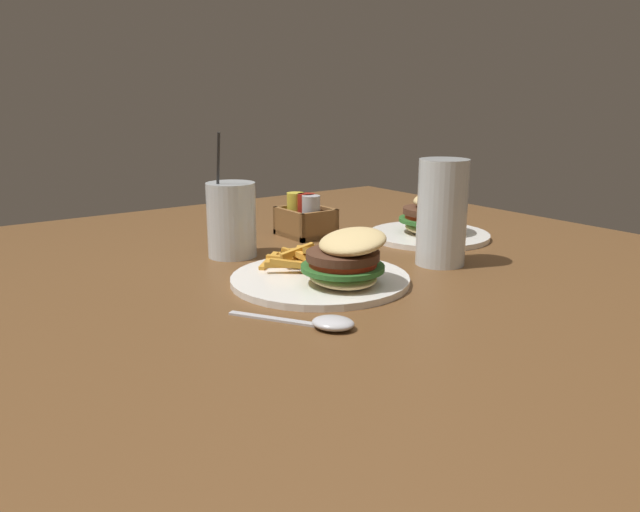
% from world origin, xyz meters
% --- Properties ---
extents(dining_table, '(1.37, 1.32, 0.77)m').
position_xyz_m(dining_table, '(0.00, 0.00, 0.69)').
color(dining_table, brown).
rests_on(dining_table, ground_plane).
extents(meal_plate_near, '(0.27, 0.27, 0.09)m').
position_xyz_m(meal_plate_near, '(0.06, -0.05, 0.80)').
color(meal_plate_near, white).
rests_on(meal_plate_near, dining_table).
extents(beer_glass, '(0.08, 0.08, 0.17)m').
position_xyz_m(beer_glass, '(0.07, 0.17, 0.85)').
color(beer_glass, silver).
rests_on(beer_glass, dining_table).
extents(juice_glass, '(0.08, 0.08, 0.21)m').
position_xyz_m(juice_glass, '(-0.18, -0.08, 0.83)').
color(juice_glass, silver).
rests_on(juice_glass, dining_table).
extents(spoon, '(0.15, 0.11, 0.01)m').
position_xyz_m(spoon, '(0.20, -0.15, 0.77)').
color(spoon, silver).
rests_on(spoon, dining_table).
extents(meal_plate_far, '(0.23, 0.23, 0.09)m').
position_xyz_m(meal_plate_far, '(-0.07, 0.30, 0.80)').
color(meal_plate_far, white).
rests_on(meal_plate_far, dining_table).
extents(condiment_caddy, '(0.10, 0.09, 0.08)m').
position_xyz_m(condiment_caddy, '(-0.23, 0.11, 0.80)').
color(condiment_caddy, brown).
rests_on(condiment_caddy, dining_table).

